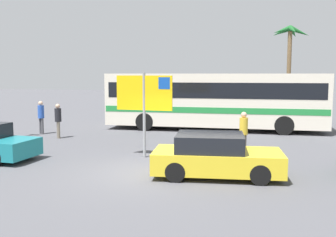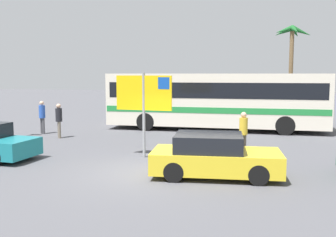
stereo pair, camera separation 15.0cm
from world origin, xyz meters
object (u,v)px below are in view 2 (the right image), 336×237
bus_front_coach (215,98)px  pedestrian_near_sign (243,130)px  car_yellow (214,156)px  pedestrian_by_bus (42,114)px  pedestrian_crossing_lot (59,118)px  bus_rear_coach (225,95)px  ferry_sign (145,96)px

bus_front_coach → pedestrian_near_sign: 7.09m
bus_front_coach → car_yellow: bus_front_coach is taller
pedestrian_by_bus → pedestrian_crossing_lot: bearing=82.1°
bus_rear_coach → pedestrian_crossing_lot: (-7.46, -8.48, -0.78)m
pedestrian_near_sign → pedestrian_by_bus: size_ratio=0.98×
car_yellow → pedestrian_near_sign: bearing=72.2°
ferry_sign → pedestrian_by_bus: ferry_sign is taller
bus_front_coach → pedestrian_near_sign: size_ratio=7.09×
ferry_sign → pedestrian_near_sign: size_ratio=1.88×
bus_front_coach → bus_rear_coach: 3.94m
bus_front_coach → bus_rear_coach: size_ratio=1.00×
pedestrian_near_sign → ferry_sign: bearing=-125.3°
pedestrian_near_sign → pedestrian_by_bus: bearing=-159.8°
pedestrian_crossing_lot → pedestrian_near_sign: 9.28m
pedestrian_near_sign → car_yellow: bearing=-65.5°
ferry_sign → pedestrian_by_bus: bearing=152.3°
pedestrian_near_sign → pedestrian_by_bus: (-10.52, 3.33, 0.03)m
pedestrian_crossing_lot → ferry_sign: bearing=110.4°
pedestrian_crossing_lot → pedestrian_by_bus: pedestrian_by_bus is taller
ferry_sign → pedestrian_by_bus: size_ratio=1.84×
bus_front_coach → pedestrian_by_bus: size_ratio=6.93×
car_yellow → pedestrian_crossing_lot: pedestrian_crossing_lot is taller
pedestrian_by_bus → bus_rear_coach: bearing=156.3°
ferry_sign → pedestrian_crossing_lot: size_ratio=1.88×
bus_front_coach → pedestrian_near_sign: bus_front_coach is taller
pedestrian_crossing_lot → pedestrian_near_sign: pedestrian_near_sign is taller
bus_front_coach → car_yellow: (0.99, -10.15, -1.15)m
car_yellow → pedestrian_by_bus: size_ratio=2.33×
bus_front_coach → ferry_sign: bearing=-103.2°
ferry_sign → pedestrian_crossing_lot: 6.48m
bus_front_coach → bus_rear_coach: (0.24, 3.94, 0.00)m
pedestrian_crossing_lot → bus_rear_coach: bearing=-168.7°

